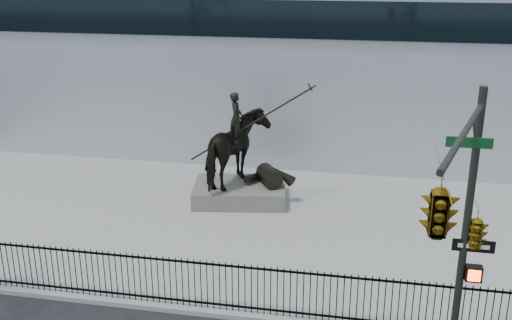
# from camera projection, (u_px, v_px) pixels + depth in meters

# --- Properties ---
(plaza) EXTENTS (30.00, 12.00, 0.15)m
(plaza) POSITION_uv_depth(u_px,v_px,m) (235.00, 224.00, 22.39)
(plaza) COLOR gray
(plaza) RESTS_ON ground
(building) EXTENTS (44.00, 14.00, 9.00)m
(building) POSITION_uv_depth(u_px,v_px,m) (286.00, 52.00, 33.02)
(building) COLOR #B5BEC6
(building) RESTS_ON ground
(picket_fence) EXTENTS (22.10, 0.10, 1.50)m
(picket_fence) POSITION_uv_depth(u_px,v_px,m) (189.00, 283.00, 16.78)
(picket_fence) COLOR black
(picket_fence) RESTS_ON plaza
(statue_plinth) EXTENTS (4.00, 3.05, 0.69)m
(statue_plinth) POSITION_uv_depth(u_px,v_px,m) (240.00, 192.00, 24.24)
(statue_plinth) COLOR #504D49
(statue_plinth) RESTS_ON plaza
(equestrian_statue) EXTENTS (4.64, 3.24, 3.97)m
(equestrian_statue) POSITION_uv_depth(u_px,v_px,m) (241.00, 151.00, 23.66)
(equestrian_statue) COLOR black
(equestrian_statue) RESTS_ON statue_plinth
(traffic_signal_right) EXTENTS (2.17, 6.86, 7.00)m
(traffic_signal_right) POSITION_uv_depth(u_px,v_px,m) (460.00, 221.00, 11.32)
(traffic_signal_right) COLOR #232621
(traffic_signal_right) RESTS_ON ground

